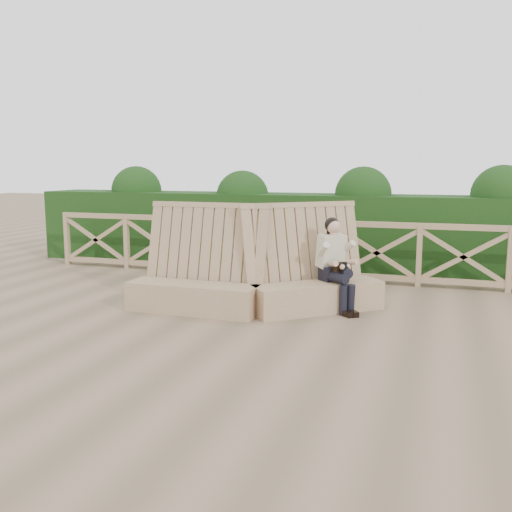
% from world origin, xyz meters
% --- Properties ---
extents(ground, '(60.00, 60.00, 0.00)m').
position_xyz_m(ground, '(0.00, 0.00, 0.00)').
color(ground, brown).
rests_on(ground, ground).
extents(bench, '(3.50, 1.84, 1.55)m').
position_xyz_m(bench, '(0.01, 1.05, 0.39)').
color(bench, olive).
rests_on(bench, ground).
extents(woman, '(0.74, 0.79, 1.33)m').
position_xyz_m(woman, '(1.08, 1.48, 0.71)').
color(woman, black).
rests_on(woman, ground).
extents(guardrail, '(10.10, 0.09, 1.10)m').
position_xyz_m(guardrail, '(0.00, 3.50, 0.55)').
color(guardrail, '#8B7651').
rests_on(guardrail, ground).
extents(hedge, '(12.00, 1.20, 1.50)m').
position_xyz_m(hedge, '(0.00, 4.70, 0.75)').
color(hedge, black).
rests_on(hedge, ground).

